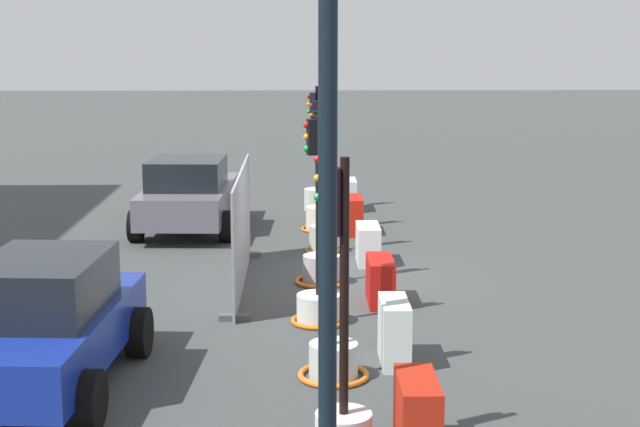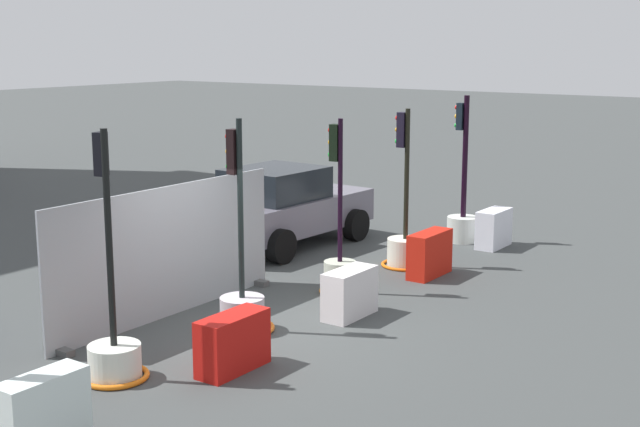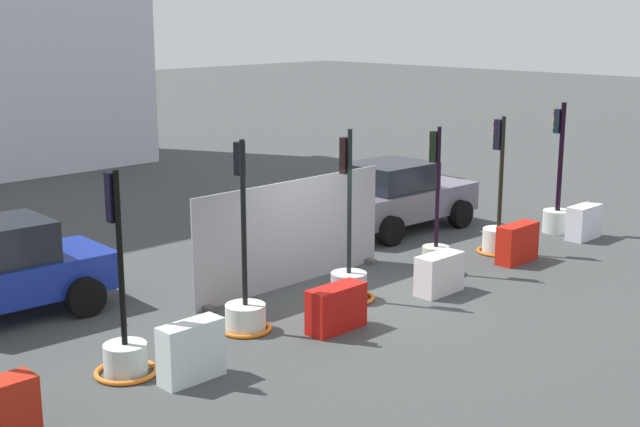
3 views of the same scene
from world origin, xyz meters
name	(u,v)px [view 2 (image 2 of 3)]	position (x,y,z in m)	size (l,w,h in m)	color
ground_plane	(248,330)	(0.00, 0.00, 0.00)	(120.00, 120.00, 0.00)	#3E4241
traffic_light_2	(114,346)	(-2.51, 0.18, 0.44)	(0.89, 0.89, 3.30)	silver
traffic_light_3	(242,302)	(-0.06, 0.07, 0.45)	(0.99, 0.99, 3.25)	#B0A6AE
traffic_light_4	(339,263)	(2.50, 0.00, 0.54)	(0.73, 0.73, 3.07)	#B2B7A2
traffic_light_5	(405,242)	(4.77, -0.02, 0.48)	(0.94, 0.94, 3.09)	silver
traffic_light_6	(463,215)	(7.38, 0.01, 0.60)	(0.69, 0.69, 3.21)	silver
construction_barrier_1	(43,415)	(-4.41, -0.85, 0.45)	(1.00, 0.39, 0.90)	silver
construction_barrier_2	(233,343)	(-1.40, -0.90, 0.39)	(1.10, 0.43, 0.78)	red
construction_barrier_3	(350,293)	(1.47, -0.90, 0.39)	(1.03, 0.45, 0.78)	silver
construction_barrier_4	(430,254)	(4.40, -0.77, 0.42)	(1.10, 0.40, 0.85)	red
construction_barrier_5	(494,228)	(7.28, -0.78, 0.41)	(0.98, 0.43, 0.81)	white
car_grey_saloon	(282,207)	(4.79, 3.04, 0.85)	(4.24, 2.40, 1.72)	slate
site_fence_panel	(168,254)	(-0.16, 1.52, 1.02)	(4.88, 0.50, 2.11)	#989DA3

